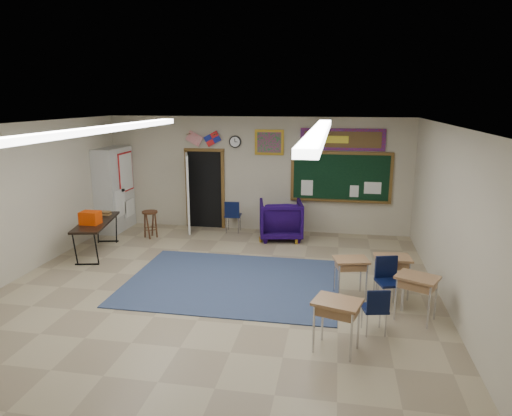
% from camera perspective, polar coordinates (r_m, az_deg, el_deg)
% --- Properties ---
extents(floor, '(9.00, 9.00, 0.00)m').
position_cam_1_polar(floor, '(8.25, -5.60, -11.22)').
color(floor, '#9B8B6B').
rests_on(floor, ground).
extents(back_wall, '(8.00, 0.04, 3.00)m').
position_cam_1_polar(back_wall, '(12.04, 0.01, 4.22)').
color(back_wall, '#B5AC93').
rests_on(back_wall, floor).
extents(front_wall, '(8.00, 0.04, 3.00)m').
position_cam_1_polar(front_wall, '(3.92, -25.00, -17.46)').
color(front_wall, '#B5AC93').
rests_on(front_wall, floor).
extents(right_wall, '(0.04, 9.00, 3.00)m').
position_cam_1_polar(right_wall, '(7.70, 24.16, -2.30)').
color(right_wall, '#B5AC93').
rests_on(right_wall, floor).
extents(ceiling, '(8.00, 9.00, 0.04)m').
position_cam_1_polar(ceiling, '(7.51, -6.13, 10.07)').
color(ceiling, beige).
rests_on(ceiling, back_wall).
extents(area_rug, '(4.00, 3.00, 0.02)m').
position_cam_1_polar(area_rug, '(8.90, -2.95, -9.17)').
color(area_rug, '#2D3955').
rests_on(area_rug, floor).
extents(fluorescent_strips, '(3.86, 6.00, 0.10)m').
position_cam_1_polar(fluorescent_strips, '(7.51, -6.12, 9.62)').
color(fluorescent_strips, white).
rests_on(fluorescent_strips, ceiling).
extents(doorway, '(1.10, 0.89, 2.16)m').
position_cam_1_polar(doorway, '(12.33, -7.00, 2.25)').
color(doorway, black).
rests_on(doorway, back_wall).
extents(chalkboard, '(2.55, 0.14, 1.30)m').
position_cam_1_polar(chalkboard, '(11.83, 10.55, 3.65)').
color(chalkboard, brown).
rests_on(chalkboard, back_wall).
extents(bulletin_board, '(2.10, 0.05, 0.55)m').
position_cam_1_polar(bulletin_board, '(11.71, 10.76, 8.41)').
color(bulletin_board, '#A50E10').
rests_on(bulletin_board, back_wall).
extents(framed_art_print, '(0.75, 0.05, 0.65)m').
position_cam_1_polar(framed_art_print, '(11.84, 1.67, 8.21)').
color(framed_art_print, '#A1791F').
rests_on(framed_art_print, back_wall).
extents(wall_clock, '(0.32, 0.05, 0.32)m').
position_cam_1_polar(wall_clock, '(12.01, -2.63, 8.27)').
color(wall_clock, black).
rests_on(wall_clock, back_wall).
extents(wall_flags, '(1.16, 0.06, 0.70)m').
position_cam_1_polar(wall_flags, '(12.19, -6.61, 8.89)').
color(wall_flags, red).
rests_on(wall_flags, back_wall).
extents(storage_cabinet, '(0.59, 1.25, 2.20)m').
position_cam_1_polar(storage_cabinet, '(12.70, -17.27, 2.25)').
color(storage_cabinet, '#B3B3AE').
rests_on(storage_cabinet, floor).
extents(wingback_armchair, '(1.22, 1.25, 0.97)m').
position_cam_1_polar(wingback_armchair, '(11.47, 3.11, -1.45)').
color(wingback_armchair, '#130533').
rests_on(wingback_armchair, floor).
extents(student_chair_reading, '(0.45, 0.45, 0.85)m').
position_cam_1_polar(student_chair_reading, '(12.04, -2.87, -1.03)').
color(student_chair_reading, black).
rests_on(student_chair_reading, floor).
extents(student_chair_desk_a, '(0.44, 0.44, 0.75)m').
position_cam_1_polar(student_chair_desk_a, '(7.19, 14.57, -12.19)').
color(student_chair_desk_a, black).
rests_on(student_chair_desk_a, floor).
extents(student_chair_desk_b, '(0.53, 0.53, 0.85)m').
position_cam_1_polar(student_chair_desk_b, '(8.05, 16.36, -9.06)').
color(student_chair_desk_b, black).
rests_on(student_chair_desk_b, floor).
extents(student_desk_front_left, '(0.67, 0.56, 0.70)m').
position_cam_1_polar(student_desk_front_left, '(8.34, 11.72, -8.24)').
color(student_desk_front_left, '#9D7149').
rests_on(student_desk_front_left, floor).
extents(student_desk_front_right, '(0.66, 0.52, 0.74)m').
position_cam_1_polar(student_desk_front_right, '(8.52, 16.60, -7.91)').
color(student_desk_front_right, '#9D7149').
rests_on(student_desk_front_right, floor).
extents(student_desk_back_left, '(0.74, 0.63, 0.75)m').
position_cam_1_polar(student_desk_back_left, '(6.59, 10.02, -13.98)').
color(student_desk_back_left, '#9D7149').
rests_on(student_desk_back_left, floor).
extents(student_desk_back_right, '(0.76, 0.69, 0.74)m').
position_cam_1_polar(student_desk_back_right, '(7.75, 19.37, -10.28)').
color(student_desk_back_right, '#9D7149').
rests_on(student_desk_back_right, floor).
extents(folding_table, '(0.98, 1.91, 1.04)m').
position_cam_1_polar(folding_table, '(10.99, -19.27, -3.28)').
color(folding_table, black).
rests_on(folding_table, floor).
extents(wooden_stool, '(0.39, 0.39, 0.69)m').
position_cam_1_polar(wooden_stool, '(11.85, -13.07, -1.95)').
color(wooden_stool, '#4E2B17').
rests_on(wooden_stool, floor).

